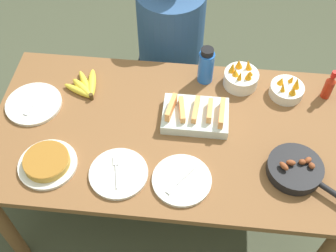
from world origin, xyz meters
name	(u,v)px	position (x,y,z in m)	size (l,w,h in m)	color
ground_plane	(168,204)	(0.00, 0.00, 0.00)	(14.00, 14.00, 0.00)	#474C38
dining_table	(168,142)	(0.00, 0.00, 0.64)	(1.65, 0.88, 0.73)	brown
banana_bunch	(86,86)	(-0.43, 0.21, 0.75)	(0.18, 0.20, 0.04)	yellow
melon_tray	(196,115)	(0.12, 0.08, 0.77)	(0.30, 0.21, 0.10)	silver
skillet	(296,169)	(0.56, -0.17, 0.76)	(0.32, 0.27, 0.08)	black
frittata_plate_center	(47,162)	(-0.50, -0.24, 0.76)	(0.25, 0.25, 0.05)	silver
empty_plate_near_front	(34,104)	(-0.66, 0.08, 0.74)	(0.27, 0.27, 0.02)	silver
empty_plate_far_left	(182,180)	(0.09, -0.26, 0.74)	(0.25, 0.25, 0.02)	silver
empty_plate_far_right	(119,173)	(-0.18, -0.26, 0.74)	(0.25, 0.25, 0.02)	silver
fruit_bowl_mango	(241,77)	(0.33, 0.33, 0.78)	(0.17, 0.17, 0.13)	silver
fruit_bowl_citrus	(287,90)	(0.55, 0.28, 0.77)	(0.16, 0.16, 0.11)	silver
water_bottle	(206,66)	(0.15, 0.34, 0.83)	(0.08, 0.08, 0.20)	blue
hot_sauce_bottle	(329,86)	(0.74, 0.29, 0.81)	(0.05, 0.05, 0.17)	#B72814
person_figure	(171,59)	(-0.06, 0.73, 0.49)	(0.42, 0.42, 1.20)	black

